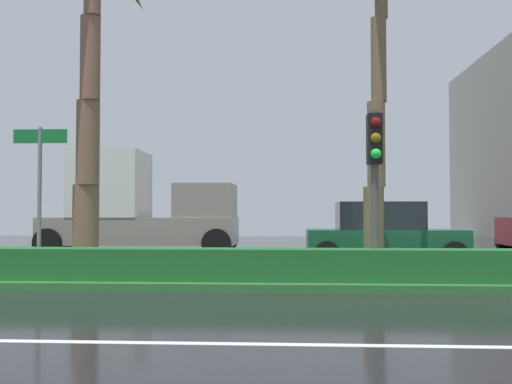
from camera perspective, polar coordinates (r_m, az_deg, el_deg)
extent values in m
cube|color=black|center=(14.35, -17.00, -7.85)|extent=(90.00, 42.00, 0.10)
cube|color=#2D6B33|center=(13.41, -18.48, -7.72)|extent=(85.50, 4.00, 0.15)
cube|color=#1E6028|center=(12.09, -20.93, -6.55)|extent=(76.50, 0.70, 0.60)
cylinder|color=brown|center=(13.78, -16.33, -3.29)|extent=(0.59, 0.59, 1.91)
cylinder|color=brown|center=(13.78, -16.12, 4.66)|extent=(0.52, 0.52, 1.91)
cylinder|color=brown|center=(14.04, -15.91, 12.46)|extent=(0.45, 0.45, 1.91)
cylinder|color=brown|center=(12.64, 11.45, -3.65)|extent=(0.43, 0.43, 1.82)
cylinder|color=brown|center=(12.74, 11.68, 4.59)|extent=(0.38, 0.38, 1.82)
cylinder|color=brown|center=(13.09, 11.90, 12.53)|extent=(0.33, 0.33, 1.82)
cylinder|color=#4C4C47|center=(11.35, 11.55, -0.27)|extent=(0.16, 0.16, 3.24)
cube|color=black|center=(11.43, 11.51, 5.10)|extent=(0.28, 0.32, 0.96)
sphere|color=maroon|center=(11.31, 11.63, 6.72)|extent=(0.20, 0.20, 0.20)
sphere|color=#7F600F|center=(11.27, 11.64, 5.21)|extent=(0.20, 0.20, 0.20)
sphere|color=#1EEA3F|center=(11.23, 11.65, 3.69)|extent=(0.20, 0.20, 0.20)
cylinder|color=slate|center=(12.48, -20.42, -0.89)|extent=(0.08, 0.08, 3.00)
cube|color=#146B2D|center=(12.57, -20.35, 5.14)|extent=(1.10, 0.03, 0.28)
cube|color=gray|center=(19.96, -11.20, -3.73)|extent=(6.40, 2.30, 0.90)
cube|color=gray|center=(19.52, -4.91, -0.87)|extent=(1.90, 2.21, 1.10)
cube|color=silver|center=(20.26, -14.05, 0.70)|extent=(2.30, 2.35, 2.20)
cylinder|color=black|center=(20.64, -3.08, -4.68)|extent=(0.92, 0.30, 0.92)
cylinder|color=black|center=(18.32, -3.89, -5.03)|extent=(0.92, 0.30, 0.92)
cylinder|color=black|center=(21.90, -17.31, -4.44)|extent=(0.92, 0.30, 0.92)
cylinder|color=black|center=(19.73, -19.70, -4.70)|extent=(0.92, 0.30, 0.92)
cube|color=#195133|center=(16.58, 12.47, -4.82)|extent=(4.30, 1.76, 0.72)
cube|color=#1E2328|center=(16.53, 11.94, -2.27)|extent=(2.30, 1.58, 0.76)
cylinder|color=black|center=(17.81, 17.28, -5.42)|extent=(0.68, 0.22, 0.68)
cylinder|color=black|center=(16.07, 18.85, -5.79)|extent=(0.68, 0.22, 0.68)
cylinder|color=black|center=(17.31, 6.57, -5.60)|extent=(0.68, 0.22, 0.68)
cylinder|color=black|center=(15.52, 6.96, -6.02)|extent=(0.68, 0.22, 0.68)
cylinder|color=black|center=(21.76, 23.54, -4.38)|extent=(0.92, 0.30, 0.92)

